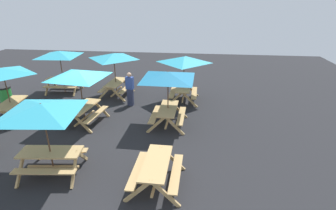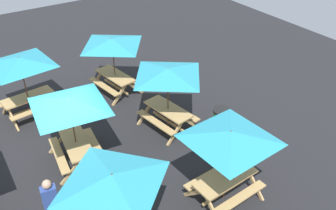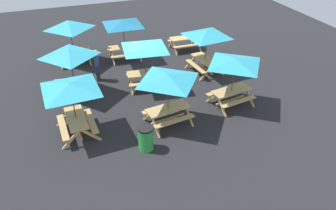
{
  "view_description": "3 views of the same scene",
  "coord_description": "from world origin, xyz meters",
  "px_view_note": "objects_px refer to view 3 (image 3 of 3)",
  "views": [
    {
      "loc": [
        -9.5,
        -4.34,
        5.01
      ],
      "look_at": [
        0.27,
        -3.2,
        0.9
      ],
      "focal_mm": 28.0,
      "sensor_mm": 36.0,
      "label": 1
    },
    {
      "loc": [
        8.91,
        -2.25,
        7.79
      ],
      "look_at": [
        0.09,
        3.64,
        0.9
      ],
      "focal_mm": 40.0,
      "sensor_mm": 36.0,
      "label": 2
    },
    {
      "loc": [
        3.87,
        14.11,
        8.11
      ],
      "look_at": [
        0.09,
        3.64,
        0.9
      ],
      "focal_mm": 35.0,
      "sensor_mm": 36.0,
      "label": 3
    }
  ],
  "objects_px": {
    "picnic_table_5": "(235,65)",
    "person_standing": "(97,64)",
    "picnic_table_1": "(123,26)",
    "picnic_table_6": "(206,37)",
    "picnic_table_7": "(185,41)",
    "trash_bin_green": "(146,138)",
    "picnic_table_3": "(70,57)",
    "picnic_table_0": "(145,49)",
    "picnic_table_4": "(70,29)",
    "picnic_table_2": "(168,81)",
    "picnic_table_8": "(71,90)"
  },
  "relations": [
    {
      "from": "picnic_table_5",
      "to": "trash_bin_green",
      "type": "xyz_separation_m",
      "value": [
        4.49,
        1.66,
        -1.49
      ]
    },
    {
      "from": "picnic_table_4",
      "to": "picnic_table_8",
      "type": "xyz_separation_m",
      "value": [
        0.63,
        6.74,
        0.0
      ]
    },
    {
      "from": "picnic_table_6",
      "to": "picnic_table_7",
      "type": "xyz_separation_m",
      "value": [
        -0.17,
        -3.2,
        -1.43
      ]
    },
    {
      "from": "picnic_table_4",
      "to": "picnic_table_5",
      "type": "relative_size",
      "value": 1.0
    },
    {
      "from": "picnic_table_3",
      "to": "trash_bin_green",
      "type": "distance_m",
      "value": 5.52
    },
    {
      "from": "picnic_table_0",
      "to": "picnic_table_3",
      "type": "bearing_deg",
      "value": 1.15
    },
    {
      "from": "picnic_table_3",
      "to": "picnic_table_6",
      "type": "height_order",
      "value": "same"
    },
    {
      "from": "picnic_table_2",
      "to": "picnic_table_6",
      "type": "relative_size",
      "value": 0.83
    },
    {
      "from": "picnic_table_3",
      "to": "trash_bin_green",
      "type": "xyz_separation_m",
      "value": [
        -2.02,
        4.91,
        -1.49
      ]
    },
    {
      "from": "picnic_table_1",
      "to": "picnic_table_3",
      "type": "xyz_separation_m",
      "value": [
        3.17,
        3.18,
        0.0
      ]
    },
    {
      "from": "person_standing",
      "to": "picnic_table_5",
      "type": "bearing_deg",
      "value": -119.75
    },
    {
      "from": "picnic_table_5",
      "to": "picnic_table_1",
      "type": "bearing_deg",
      "value": -71.16
    },
    {
      "from": "picnic_table_6",
      "to": "picnic_table_7",
      "type": "height_order",
      "value": "picnic_table_6"
    },
    {
      "from": "person_standing",
      "to": "picnic_table_7",
      "type": "bearing_deg",
      "value": -58.97
    },
    {
      "from": "picnic_table_4",
      "to": "picnic_table_6",
      "type": "height_order",
      "value": "same"
    },
    {
      "from": "picnic_table_4",
      "to": "picnic_table_7",
      "type": "xyz_separation_m",
      "value": [
        -6.58,
        0.35,
        -1.43
      ]
    },
    {
      "from": "picnic_table_1",
      "to": "picnic_table_5",
      "type": "height_order",
      "value": "same"
    },
    {
      "from": "picnic_table_6",
      "to": "person_standing",
      "type": "bearing_deg",
      "value": -106.55
    },
    {
      "from": "picnic_table_5",
      "to": "trash_bin_green",
      "type": "height_order",
      "value": "picnic_table_5"
    },
    {
      "from": "picnic_table_3",
      "to": "picnic_table_4",
      "type": "distance_m",
      "value": 3.66
    },
    {
      "from": "trash_bin_green",
      "to": "picnic_table_3",
      "type": "bearing_deg",
      "value": -67.61
    },
    {
      "from": "picnic_table_2",
      "to": "picnic_table_3",
      "type": "relative_size",
      "value": 1.0
    },
    {
      "from": "picnic_table_7",
      "to": "picnic_table_0",
      "type": "bearing_deg",
      "value": 46.57
    },
    {
      "from": "picnic_table_6",
      "to": "picnic_table_4",
      "type": "bearing_deg",
      "value": -125.13
    },
    {
      "from": "picnic_table_6",
      "to": "person_standing",
      "type": "relative_size",
      "value": 1.68
    },
    {
      "from": "picnic_table_5",
      "to": "picnic_table_7",
      "type": "relative_size",
      "value": 1.28
    },
    {
      "from": "picnic_table_5",
      "to": "picnic_table_7",
      "type": "bearing_deg",
      "value": -102.45
    },
    {
      "from": "trash_bin_green",
      "to": "picnic_table_1",
      "type": "bearing_deg",
      "value": -98.1
    },
    {
      "from": "trash_bin_green",
      "to": "person_standing",
      "type": "bearing_deg",
      "value": -82.84
    },
    {
      "from": "picnic_table_4",
      "to": "picnic_table_2",
      "type": "bearing_deg",
      "value": 112.67
    },
    {
      "from": "picnic_table_5",
      "to": "picnic_table_7",
      "type": "distance_m",
      "value": 6.71
    },
    {
      "from": "trash_bin_green",
      "to": "picnic_table_0",
      "type": "bearing_deg",
      "value": -106.68
    },
    {
      "from": "picnic_table_5",
      "to": "picnic_table_7",
      "type": "xyz_separation_m",
      "value": [
        -0.44,
        -6.54,
        -1.43
      ]
    },
    {
      "from": "picnic_table_5",
      "to": "trash_bin_green",
      "type": "bearing_deg",
      "value": 11.72
    },
    {
      "from": "picnic_table_7",
      "to": "person_standing",
      "type": "bearing_deg",
      "value": 21.97
    },
    {
      "from": "picnic_table_0",
      "to": "person_standing",
      "type": "bearing_deg",
      "value": -27.4
    },
    {
      "from": "trash_bin_green",
      "to": "person_standing",
      "type": "xyz_separation_m",
      "value": [
        0.76,
        -6.01,
        0.39
      ]
    },
    {
      "from": "picnic_table_8",
      "to": "trash_bin_green",
      "type": "xyz_separation_m",
      "value": [
        -2.29,
        1.82,
        -1.49
      ]
    },
    {
      "from": "picnic_table_5",
      "to": "person_standing",
      "type": "bearing_deg",
      "value": -48.29
    },
    {
      "from": "trash_bin_green",
      "to": "person_standing",
      "type": "relative_size",
      "value": 0.59
    },
    {
      "from": "picnic_table_1",
      "to": "person_standing",
      "type": "relative_size",
      "value": 1.69
    },
    {
      "from": "picnic_table_5",
      "to": "person_standing",
      "type": "xyz_separation_m",
      "value": [
        5.24,
        -4.35,
        -1.1
      ]
    },
    {
      "from": "picnic_table_0",
      "to": "picnic_table_2",
      "type": "relative_size",
      "value": 1.2
    },
    {
      "from": "picnic_table_4",
      "to": "trash_bin_green",
      "type": "distance_m",
      "value": 8.84
    },
    {
      "from": "picnic_table_2",
      "to": "picnic_table_8",
      "type": "distance_m",
      "value": 3.66
    },
    {
      "from": "picnic_table_7",
      "to": "trash_bin_green",
      "type": "relative_size",
      "value": 1.86
    },
    {
      "from": "picnic_table_3",
      "to": "picnic_table_7",
      "type": "bearing_deg",
      "value": -150.77
    },
    {
      "from": "picnic_table_0",
      "to": "person_standing",
      "type": "xyz_separation_m",
      "value": [
        2.12,
        -1.46,
        -1.1
      ]
    },
    {
      "from": "picnic_table_1",
      "to": "picnic_table_6",
      "type": "bearing_deg",
      "value": 140.62
    },
    {
      "from": "trash_bin_green",
      "to": "picnic_table_2",
      "type": "bearing_deg",
      "value": -136.74
    }
  ]
}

